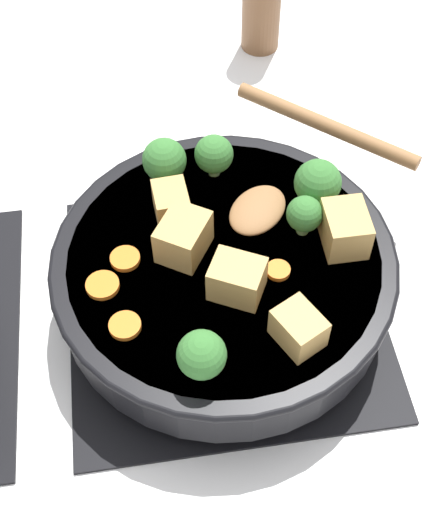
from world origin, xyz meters
name	(u,v)px	position (x,y,z in m)	size (l,w,h in m)	color
ground_plane	(224,304)	(0.00, 0.00, 0.00)	(2.40, 2.40, 0.00)	white
front_burner_grate	(224,298)	(0.00, 0.00, 0.01)	(0.31, 0.31, 0.03)	black
skillet_pan	(222,272)	(0.00, 0.00, 0.06)	(0.32, 0.43, 0.06)	black
wooden_spoon	(296,162)	(0.10, -0.09, 0.09)	(0.22, 0.22, 0.02)	olive
tofu_cube_center_large	(345,228)	(0.00, -0.11, 0.10)	(0.05, 0.04, 0.04)	tan
tofu_cube_near_handle	(237,279)	(-0.04, -0.01, 0.10)	(0.05, 0.04, 0.04)	tan
tofu_cube_east_chunk	(183,237)	(0.01, 0.04, 0.10)	(0.05, 0.04, 0.04)	tan
tofu_cube_west_chunk	(299,328)	(-0.10, -0.05, 0.10)	(0.04, 0.03, 0.03)	tan
tofu_cube_back_piece	(171,203)	(0.06, 0.04, 0.10)	(0.04, 0.03, 0.03)	tan
broccoli_floret_near_spoon	(202,355)	(-0.11, 0.04, 0.11)	(0.04, 0.04, 0.05)	#709956
broccoli_floret_center_top	(318,183)	(0.05, -0.10, 0.11)	(0.05, 0.05, 0.05)	#709956
broccoli_floret_east_rim	(164,160)	(0.10, 0.04, 0.11)	(0.04, 0.04, 0.05)	#709956
broccoli_floret_west_rim	(305,214)	(0.02, -0.08, 0.11)	(0.03, 0.03, 0.04)	#709956
broccoli_floret_north_edge	(214,155)	(0.11, -0.01, 0.11)	(0.04, 0.04, 0.05)	#709956
carrot_slice_orange_thin	(125,259)	(0.01, 0.09, 0.08)	(0.03, 0.03, 0.01)	orange
carrot_slice_near_center	(103,285)	(-0.02, 0.11, 0.08)	(0.03, 0.03, 0.01)	orange
carrot_slice_edge_slice	(125,326)	(-0.06, 0.10, 0.08)	(0.03, 0.03, 0.01)	orange
carrot_slice_under_broccoli	(278,270)	(-0.03, -0.05, 0.08)	(0.02, 0.02, 0.01)	orange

